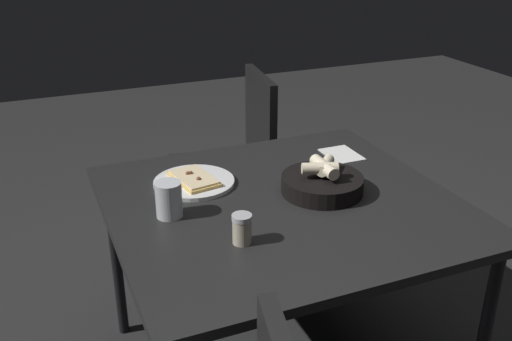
{
  "coord_description": "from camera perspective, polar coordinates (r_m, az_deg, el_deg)",
  "views": [
    {
      "loc": [
        -1.5,
        0.72,
        1.55
      ],
      "look_at": [
        0.1,
        0.05,
        0.78
      ],
      "focal_mm": 40.69,
      "sensor_mm": 36.0,
      "label": 1
    }
  ],
  "objects": [
    {
      "name": "chair_far",
      "position": [
        2.8,
        -1.86,
        1.74
      ],
      "size": [
        0.49,
        0.49,
        0.88
      ],
      "color": "black",
      "rests_on": "ground"
    },
    {
      "name": "bread_basket",
      "position": [
        1.92,
        6.52,
        -1.16
      ],
      "size": [
        0.27,
        0.27,
        0.11
      ],
      "color": "black",
      "rests_on": "dining_table"
    },
    {
      "name": "dining_table",
      "position": [
        1.89,
        2.58,
        -4.49
      ],
      "size": [
        1.03,
        1.09,
        0.71
      ],
      "color": "black",
      "rests_on": "ground"
    },
    {
      "name": "pizza_plate",
      "position": [
        1.98,
        -6.11,
        -1.05
      ],
      "size": [
        0.27,
        0.27,
        0.04
      ],
      "color": "white",
      "rests_on": "dining_table"
    },
    {
      "name": "beer_glass",
      "position": [
        1.77,
        -8.56,
        -2.97
      ],
      "size": [
        0.08,
        0.08,
        0.11
      ],
      "color": "silver",
      "rests_on": "dining_table"
    },
    {
      "name": "pepper_shaker",
      "position": [
        1.61,
        -1.39,
        -5.92
      ],
      "size": [
        0.06,
        0.06,
        0.09
      ],
      "color": "#BFB299",
      "rests_on": "dining_table"
    },
    {
      "name": "napkin",
      "position": [
        2.23,
        8.42,
        1.57
      ],
      "size": [
        0.16,
        0.12,
        0.0
      ],
      "color": "white",
      "rests_on": "dining_table"
    }
  ]
}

